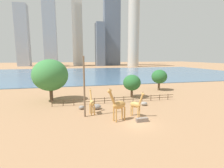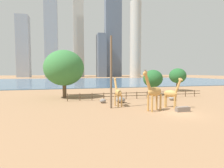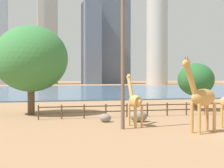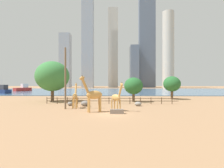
% 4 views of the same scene
% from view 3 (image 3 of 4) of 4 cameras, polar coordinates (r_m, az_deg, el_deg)
% --- Properties ---
extents(ground_plane, '(400.00, 400.00, 0.00)m').
position_cam_3_polar(ground_plane, '(100.31, -6.16, -0.99)').
color(ground_plane, '#9E7551').
extents(harbor_water, '(180.00, 86.00, 0.20)m').
position_cam_3_polar(harbor_water, '(97.34, -5.92, -1.00)').
color(harbor_water, '#476B8C').
rests_on(harbor_water, ground).
extents(giraffe_tall, '(3.32, 1.83, 5.21)m').
position_cam_3_polar(giraffe_tall, '(24.23, 14.66, -2.15)').
color(giraffe_tall, '#C18C47').
rests_on(giraffe_tall, ground).
extents(giraffe_young, '(0.91, 2.67, 4.22)m').
position_cam_3_polar(giraffe_young, '(26.58, 3.78, -2.84)').
color(giraffe_young, tan).
rests_on(giraffe_young, ground).
extents(utility_pole, '(0.28, 0.28, 9.69)m').
position_cam_3_polar(utility_pole, '(25.09, 1.80, 3.49)').
color(utility_pole, brown).
rests_on(utility_pole, ground).
extents(boulder_near_fence, '(1.49, 1.27, 0.95)m').
position_cam_3_polar(boulder_near_fence, '(29.45, 4.44, -5.36)').
color(boulder_near_fence, gray).
rests_on(boulder_near_fence, ground).
extents(boulder_by_pole, '(0.99, 0.95, 0.71)m').
position_cam_3_polar(boulder_by_pole, '(29.21, -1.10, -5.65)').
color(boulder_by_pole, gray).
rests_on(boulder_by_pole, ground).
extents(enclosure_fence, '(26.12, 0.14, 1.30)m').
position_cam_3_polar(enclosure_fence, '(34.32, 9.68, -3.97)').
color(enclosure_fence, '#4C3826').
rests_on(enclosure_fence, ground).
extents(tree_left_large, '(4.12, 4.12, 5.38)m').
position_cam_3_polar(tree_left_large, '(39.96, 13.78, 0.69)').
color(tree_left_large, brown).
rests_on(tree_left_large, ground).
extents(tree_center_broad, '(7.48, 7.48, 9.06)m').
position_cam_3_polar(tree_center_broad, '(35.81, -13.33, 4.11)').
color(tree_center_broad, brown).
rests_on(tree_center_broad, ground).
extents(skyline_block_central, '(8.57, 13.72, 43.45)m').
position_cam_3_polar(skyline_block_central, '(182.89, -3.49, 6.82)').
color(skyline_block_central, slate).
rests_on(skyline_block_central, ground).
extents(skyline_block_right, '(10.50, 8.92, 86.70)m').
position_cam_3_polar(skyline_block_right, '(193.37, -10.73, 12.98)').
color(skyline_block_right, '#B7B2A8').
rests_on(skyline_block_right, ground).
extents(skyline_tower_short, '(10.57, 10.57, 69.91)m').
position_cam_3_polar(skyline_tower_short, '(172.13, 7.50, 11.61)').
color(skyline_tower_short, '#B7B2A8').
rests_on(skyline_tower_short, ground).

